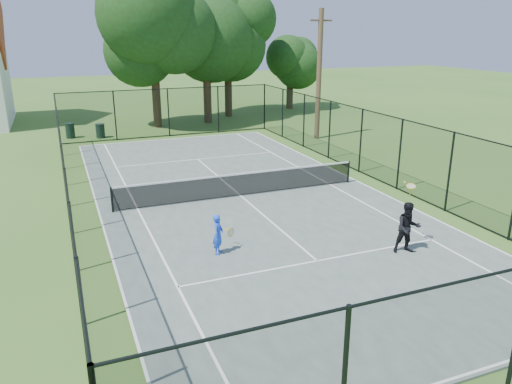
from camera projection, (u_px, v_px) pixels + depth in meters
name	position (u px, v px, depth m)	size (l,w,h in m)	color
ground	(241.00, 197.00, 20.08)	(120.00, 120.00, 0.00)	#3A6622
tennis_court	(241.00, 197.00, 20.07)	(11.00, 24.00, 0.06)	#4F5D54
tennis_net	(241.00, 184.00, 19.90)	(10.08, 0.08, 0.95)	black
fence	(240.00, 161.00, 19.62)	(13.10, 26.10, 3.00)	black
tree_near_left	(153.00, 43.00, 32.87)	(6.94, 6.94, 9.05)	#332114
tree_near_mid	(206.00, 52.00, 34.71)	(6.14, 6.14, 8.03)	#332114
tree_near_right	(227.00, 40.00, 37.13)	(6.46, 6.46, 8.92)	#332114
tree_far_right	(290.00, 66.00, 41.54)	(4.32, 4.32, 5.72)	#332114
trash_bin_left	(70.00, 131.00, 30.87)	(0.58, 0.58, 0.94)	black
trash_bin_right	(100.00, 131.00, 30.93)	(0.58, 0.58, 0.88)	black
utility_pole	(319.00, 75.00, 29.77)	(1.40, 0.30, 7.62)	#4C3823
player_blue	(218.00, 234.00, 14.74)	(0.83, 0.54, 1.23)	blue
player_black	(408.00, 228.00, 14.76)	(0.91, 1.09, 2.02)	black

